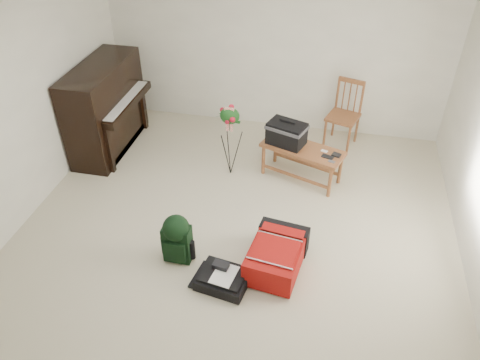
% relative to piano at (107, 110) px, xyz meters
% --- Properties ---
extents(floor, '(5.00, 5.50, 0.01)m').
position_rel_piano_xyz_m(floor, '(2.19, -1.60, -0.60)').
color(floor, beige).
rests_on(floor, ground).
extents(ceiling, '(5.00, 5.50, 0.01)m').
position_rel_piano_xyz_m(ceiling, '(2.19, -1.60, 1.90)').
color(ceiling, white).
rests_on(ceiling, wall_back).
extents(wall_back, '(5.00, 0.04, 2.50)m').
position_rel_piano_xyz_m(wall_back, '(2.19, 1.15, 0.65)').
color(wall_back, beige).
rests_on(wall_back, floor).
extents(wall_left, '(0.04, 5.50, 2.50)m').
position_rel_piano_xyz_m(wall_left, '(-0.31, -1.60, 0.65)').
color(wall_left, beige).
rests_on(wall_left, floor).
extents(piano, '(0.71, 1.50, 1.25)m').
position_rel_piano_xyz_m(piano, '(0.00, 0.00, 0.00)').
color(piano, black).
rests_on(piano, floor).
extents(bench, '(1.14, 0.75, 0.82)m').
position_rel_piano_xyz_m(bench, '(2.63, -0.22, -0.02)').
color(bench, brown).
rests_on(bench, floor).
extents(dining_chair, '(0.52, 0.52, 0.97)m').
position_rel_piano_xyz_m(dining_chair, '(3.27, 0.80, -0.13)').
color(dining_chair, brown).
rests_on(dining_chair, floor).
extents(red_suitcase, '(0.61, 0.83, 0.33)m').
position_rel_piano_xyz_m(red_suitcase, '(2.72, -1.81, -0.43)').
color(red_suitcase, '#A61907').
rests_on(red_suitcase, floor).
extents(black_duffel, '(0.57, 0.48, 0.21)m').
position_rel_piano_xyz_m(black_duffel, '(2.23, -2.21, -0.52)').
color(black_duffel, black).
rests_on(black_duffel, floor).
extents(green_backpack, '(0.29, 0.28, 0.58)m').
position_rel_piano_xyz_m(green_backpack, '(1.67, -1.96, -0.28)').
color(green_backpack, black).
rests_on(green_backpack, floor).
extents(flower_stand, '(0.32, 0.32, 1.03)m').
position_rel_piano_xyz_m(flower_stand, '(1.86, -0.30, -0.10)').
color(flower_stand, black).
rests_on(flower_stand, floor).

